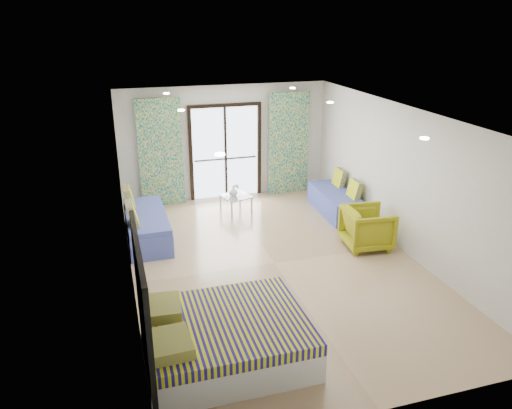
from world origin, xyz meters
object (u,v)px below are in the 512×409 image
object	(u,v)px
armchair	(367,226)
daybed_right	(336,201)
bed	(224,338)
daybed_left	(146,225)
coffee_table	(236,198)

from	to	relation	value
armchair	daybed_right	bearing A→B (deg)	-1.03
bed	armchair	bearing A→B (deg)	35.96
daybed_left	coffee_table	distance (m)	2.27
daybed_right	armchair	xyz separation A→B (m)	(-0.20, -1.79, 0.16)
bed	armchair	world-z (taller)	armchair
bed	daybed_right	world-z (taller)	daybed_right
daybed_right	coffee_table	xyz separation A→B (m)	(-2.16, 0.68, 0.07)
daybed_right	coffee_table	world-z (taller)	daybed_right
daybed_left	coffee_table	xyz separation A→B (m)	(2.08, 0.91, 0.04)
bed	daybed_left	world-z (taller)	daybed_left
daybed_left	daybed_right	bearing A→B (deg)	2.79
bed	coffee_table	bearing A→B (deg)	73.75
daybed_left	coffee_table	bearing A→B (deg)	23.24
daybed_right	bed	bearing A→B (deg)	-127.63
bed	daybed_right	bearing A→B (deg)	49.82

